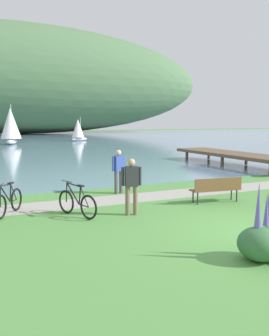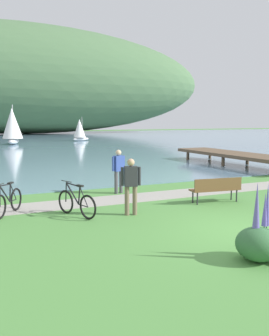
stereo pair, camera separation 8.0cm
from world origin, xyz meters
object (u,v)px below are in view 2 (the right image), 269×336
park_bench_near_camera (216,188)px  person_on_the_grass (131,183)px  sailboat_mid_bay (80,130)px  sailboat_nearest_to_shore (12,126)px  bicycle_beside_path (76,203)px  bicycle_leaning_near_bench (8,202)px  person_at_shoreline (119,169)px

park_bench_near_camera → person_on_the_grass: (-3.37, -0.31, 0.46)m
park_bench_near_camera → sailboat_mid_bay: 40.13m
sailboat_nearest_to_shore → sailboat_mid_bay: 10.17m
bicycle_beside_path → sailboat_mid_bay: sailboat_mid_bay is taller
bicycle_beside_path → person_on_the_grass: 1.73m
bicycle_beside_path → sailboat_nearest_to_shore: sailboat_nearest_to_shore is taller
park_bench_near_camera → sailboat_nearest_to_shore: size_ratio=0.40×
bicycle_leaning_near_bench → person_at_shoreline: 4.65m
bicycle_leaning_near_bench → bicycle_beside_path: (1.82, -1.03, 0.00)m
person_at_shoreline → person_on_the_grass: 3.41m
person_on_the_grass → sailboat_mid_bay: (10.09, 39.86, 0.61)m
bicycle_leaning_near_bench → sailboat_mid_bay: size_ratio=0.46×
person_on_the_grass → sailboat_mid_bay: bearing=75.8°
park_bench_near_camera → sailboat_nearest_to_shore: bearing=94.2°
bicycle_beside_path → sailboat_nearest_to_shore: 35.42m
park_bench_near_camera → bicycle_leaning_near_bench: bearing=169.3°
person_at_shoreline → bicycle_beside_path: bearing=-132.2°
person_at_shoreline → person_on_the_grass: same height
person_at_shoreline → sailboat_mid_bay: 37.71m
bicycle_leaning_near_bench → sailboat_nearest_to_shore: 34.56m
park_bench_near_camera → bicycle_beside_path: size_ratio=1.11×
park_bench_near_camera → person_at_shoreline: bearing=129.3°
bicycle_beside_path → bicycle_leaning_near_bench: bearing=150.5°
person_at_shoreline → person_on_the_grass: (-0.94, -3.28, 0.00)m
bicycle_leaning_near_bench → sailboat_nearest_to_shore: bearing=83.1°
person_at_shoreline → sailboat_mid_bay: sailboat_mid_bay is taller
sailboat_mid_bay → bicycle_leaning_near_bench: bearing=-109.4°
bicycle_leaning_near_bench → person_on_the_grass: person_on_the_grass is taller
person_at_shoreline → sailboat_nearest_to_shore: bearing=90.3°
park_bench_near_camera → person_at_shoreline: (-2.43, 2.97, 0.46)m
person_on_the_grass → person_at_shoreline: bearing=74.0°
sailboat_mid_bay → bicycle_beside_path: bearing=-106.5°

